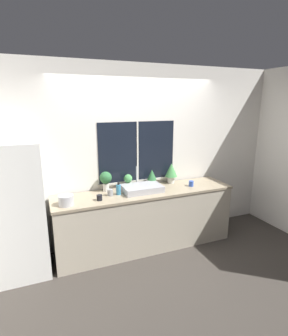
{
  "coord_description": "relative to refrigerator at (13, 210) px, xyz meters",
  "views": [
    {
      "loc": [
        -1.39,
        -3.06,
        2.14
      ],
      "look_at": [
        -0.03,
        0.29,
        1.24
      ],
      "focal_mm": 28.0,
      "sensor_mm": 36.0,
      "label": 1
    }
  ],
  "objects": [
    {
      "name": "ground_plane",
      "position": [
        1.75,
        -0.32,
        -0.85
      ],
      "size": [
        14.0,
        14.0,
        0.0
      ],
      "primitive_type": "plane",
      "color": "#38332D"
    },
    {
      "name": "mug_black",
      "position": [
        1.04,
        -0.14,
        0.07
      ],
      "size": [
        0.07,
        0.07,
        0.08
      ],
      "color": "black",
      "rests_on": "counter"
    },
    {
      "name": "potted_plant_center_right",
      "position": [
        1.95,
        0.2,
        0.18
      ],
      "size": [
        0.15,
        0.15,
        0.25
      ],
      "color": "silver",
      "rests_on": "counter"
    },
    {
      "name": "kettle",
      "position": [
        0.62,
        -0.16,
        0.1
      ],
      "size": [
        0.19,
        0.19,
        0.15
      ],
      "color": "#B2B2B7",
      "rests_on": "counter"
    },
    {
      "name": "sink",
      "position": [
        1.7,
        -0.01,
        0.08
      ],
      "size": [
        0.56,
        0.42,
        0.33
      ],
      "color": "#ADADB2",
      "rests_on": "counter"
    },
    {
      "name": "counter",
      "position": [
        1.75,
        -0.03,
        -0.41
      ],
      "size": [
        2.66,
        0.61,
        0.89
      ],
      "color": "#B2A893",
      "rests_on": "ground_plane"
    },
    {
      "name": "potted_plant_far_right",
      "position": [
        2.28,
        0.2,
        0.23
      ],
      "size": [
        0.19,
        0.19,
        0.32
      ],
      "color": "silver",
      "rests_on": "counter"
    },
    {
      "name": "soap_bottle",
      "position": [
        1.34,
        -0.02,
        0.11
      ],
      "size": [
        0.07,
        0.07,
        0.18
      ],
      "color": "teal",
      "rests_on": "counter"
    },
    {
      "name": "potted_plant_center_left",
      "position": [
        1.56,
        0.2,
        0.15
      ],
      "size": [
        0.13,
        0.13,
        0.22
      ],
      "color": "silver",
      "rests_on": "counter"
    },
    {
      "name": "mug_grey",
      "position": [
        1.22,
        -0.02,
        0.08
      ],
      "size": [
        0.08,
        0.08,
        0.09
      ],
      "color": "gray",
      "rests_on": "counter"
    },
    {
      "name": "wall_back",
      "position": [
        1.75,
        0.34,
        0.5
      ],
      "size": [
        8.0,
        0.09,
        2.7
      ],
      "color": "silver",
      "rests_on": "ground_plane"
    },
    {
      "name": "wall_right",
      "position": [
        4.15,
        1.18,
        0.5
      ],
      "size": [
        0.06,
        7.0,
        2.7
      ],
      "color": "silver",
      "rests_on": "ground_plane"
    },
    {
      "name": "refrigerator",
      "position": [
        0.0,
        0.0,
        0.0
      ],
      "size": [
        0.74,
        0.69,
        1.71
      ],
      "color": "silver",
      "rests_on": "ground_plane"
    },
    {
      "name": "mug_blue",
      "position": [
        2.49,
        -0.08,
        0.08
      ],
      "size": [
        0.07,
        0.07,
        0.08
      ],
      "color": "#3351AD",
      "rests_on": "counter"
    },
    {
      "name": "potted_plant_far_left",
      "position": [
        1.22,
        0.2,
        0.21
      ],
      "size": [
        0.17,
        0.17,
        0.29
      ],
      "color": "silver",
      "rests_on": "counter"
    }
  ]
}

